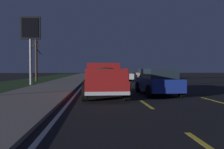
# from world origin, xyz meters

# --- Properties ---
(ground) EXTENTS (144.00, 144.00, 0.00)m
(ground) POSITION_xyz_m (27.00, 0.00, 0.00)
(ground) COLOR black
(sidewalk_shoulder) EXTENTS (108.00, 4.00, 0.12)m
(sidewalk_shoulder) POSITION_xyz_m (27.00, 7.45, 0.06)
(sidewalk_shoulder) COLOR slate
(sidewalk_shoulder) RESTS_ON ground
(grass_verge) EXTENTS (108.00, 6.00, 0.01)m
(grass_verge) POSITION_xyz_m (27.00, 12.45, 0.00)
(grass_verge) COLOR #1E3819
(grass_verge) RESTS_ON ground
(lane_markings) EXTENTS (108.00, 7.04, 0.01)m
(lane_markings) POSITION_xyz_m (30.23, 3.07, 0.00)
(lane_markings) COLOR yellow
(lane_markings) RESTS_ON ground
(pickup_truck) EXTENTS (5.48, 2.39, 1.87)m
(pickup_truck) POSITION_xyz_m (11.81, 3.50, 0.98)
(pickup_truck) COLOR maroon
(pickup_truck) RESTS_ON ground
(sedan_blue) EXTENTS (4.43, 2.08, 1.54)m
(sedan_blue) POSITION_xyz_m (12.55, 0.23, 0.78)
(sedan_blue) COLOR navy
(sedan_blue) RESTS_ON ground
(sedan_white) EXTENTS (4.41, 2.03, 1.54)m
(sedan_white) POSITION_xyz_m (28.84, 0.19, 0.78)
(sedan_white) COLOR silver
(sedan_white) RESTS_ON ground
(sedan_tan) EXTENTS (4.45, 2.11, 1.54)m
(sedan_tan) POSITION_xyz_m (32.77, -3.35, 0.78)
(sedan_tan) COLOR #9E845B
(sedan_tan) RESTS_ON ground
(gas_price_sign) EXTENTS (0.27, 1.90, 6.65)m
(gas_price_sign) POSITION_xyz_m (21.98, 10.27, 4.98)
(gas_price_sign) COLOR #99999E
(gas_price_sign) RESTS_ON ground
(bare_tree_far) EXTENTS (1.06, 1.72, 5.62)m
(bare_tree_far) POSITION_xyz_m (28.96, 11.50, 2.81)
(bare_tree_far) COLOR #423323
(bare_tree_far) RESTS_ON ground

